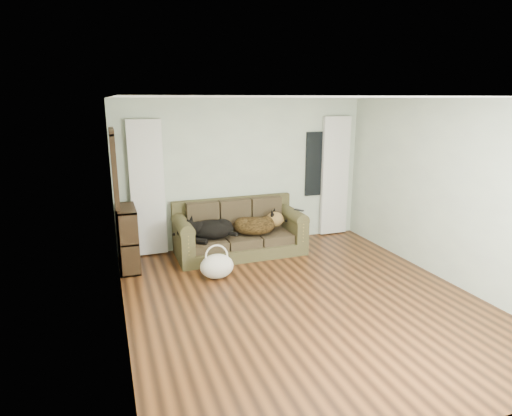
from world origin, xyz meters
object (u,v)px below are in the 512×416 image
object	(u,v)px
dog_shepherd	(256,226)
tote_bag	(217,268)
bookshelf	(128,237)
sofa	(240,228)
dog_black_lab	(209,231)

from	to	relation	value
dog_shepherd	tote_bag	bearing A→B (deg)	58.71
dog_shepherd	bookshelf	bearing A→B (deg)	15.90
dog_shepherd	sofa	bearing A→B (deg)	0.65
bookshelf	tote_bag	bearing A→B (deg)	-37.20
tote_bag	bookshelf	bearing A→B (deg)	144.57
sofa	tote_bag	bearing A→B (deg)	-125.86
dog_black_lab	tote_bag	size ratio (longest dim) A/B	1.47
tote_bag	bookshelf	distance (m)	1.51
dog_black_lab	tote_bag	xyz separation A→B (m)	(-0.09, -0.83, -0.32)
sofa	bookshelf	bearing A→B (deg)	-179.18
dog_black_lab	dog_shepherd	distance (m)	0.82
sofa	dog_shepherd	size ratio (longest dim) A/B	2.90
dog_shepherd	tote_bag	distance (m)	1.25
dog_black_lab	dog_shepherd	world-z (taller)	dog_shepherd
sofa	tote_bag	size ratio (longest dim) A/B	4.28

